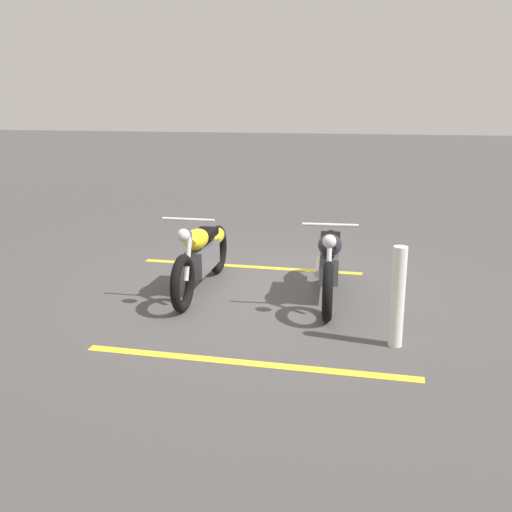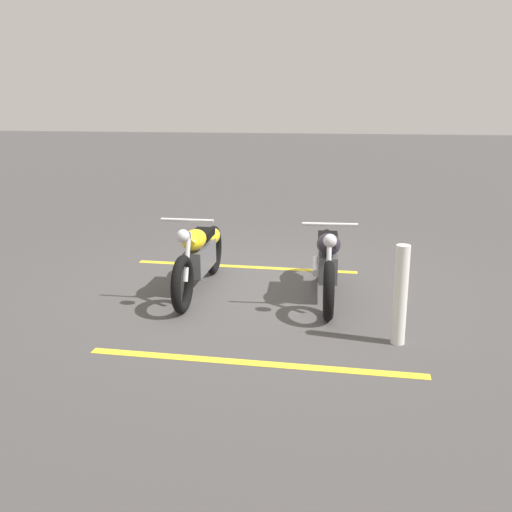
{
  "view_description": "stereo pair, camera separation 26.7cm",
  "coord_description": "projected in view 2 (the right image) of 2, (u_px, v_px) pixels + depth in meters",
  "views": [
    {
      "loc": [
        7.31,
        1.14,
        2.45
      ],
      "look_at": [
        0.81,
        0.0,
        0.65
      ],
      "focal_mm": 42.45,
      "sensor_mm": 36.0,
      "label": 1
    },
    {
      "loc": [
        7.35,
        0.88,
        2.45
      ],
      "look_at": [
        0.81,
        0.0,
        0.65
      ],
      "focal_mm": 42.45,
      "sensor_mm": 36.0,
      "label": 2
    }
  ],
  "objects": [
    {
      "name": "motorcycle_dark_foreground",
      "position": [
        327.0,
        259.0,
        7.41
      ],
      "size": [
        2.23,
        0.62,
        1.04
      ],
      "rotation": [
        0.0,
        0.0,
        0.04
      ],
      "color": "black",
      "rests_on": "ground"
    },
    {
      "name": "motorcycle_bright_foreground",
      "position": [
        200.0,
        254.0,
        7.63
      ],
      "size": [
        2.23,
        0.62,
        1.04
      ],
      "rotation": [
        0.0,
        0.0,
        -0.02
      ],
      "color": "black",
      "rests_on": "ground"
    },
    {
      "name": "bollard_post",
      "position": [
        400.0,
        295.0,
        5.96
      ],
      "size": [
        0.14,
        0.14,
        1.02
      ],
      "primitive_type": "cylinder",
      "color": "white",
      "rests_on": "ground"
    },
    {
      "name": "ground_plane",
      "position": [
        264.0,
        288.0,
        7.78
      ],
      "size": [
        60.0,
        60.0,
        0.0
      ],
      "primitive_type": "plane",
      "color": "#474444"
    },
    {
      "name": "parking_stripe_mid",
      "position": [
        254.0,
        363.0,
        5.64
      ],
      "size": [
        0.27,
        3.2,
        0.01
      ],
      "primitive_type": "cube",
      "rotation": [
        0.0,
        0.0,
        1.52
      ],
      "color": "yellow",
      "rests_on": "ground"
    },
    {
      "name": "parking_stripe_near",
      "position": [
        245.0,
        267.0,
        8.73
      ],
      "size": [
        0.27,
        3.2,
        0.01
      ],
      "primitive_type": "cube",
      "rotation": [
        0.0,
        0.0,
        1.52
      ],
      "color": "yellow",
      "rests_on": "ground"
    }
  ]
}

